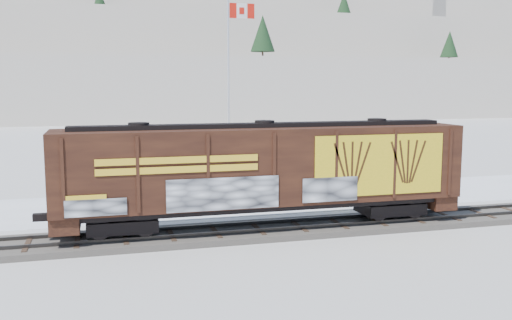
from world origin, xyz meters
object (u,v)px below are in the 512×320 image
object	(u,v)px
hopper_railcar	(265,169)
car_silver	(176,189)
flagpole	(230,116)
car_dark	(392,183)
car_white	(342,191)

from	to	relation	value
hopper_railcar	car_silver	size ratio (longest dim) A/B	4.65
flagpole	car_silver	bearing A→B (deg)	-131.44
flagpole	car_dark	size ratio (longest dim) A/B	2.59
hopper_railcar	car_silver	distance (m)	9.29
flagpole	car_silver	distance (m)	7.84
flagpole	car_dark	xyz separation A→B (m)	(8.95, -6.55, -3.99)
car_silver	car_white	bearing A→B (deg)	-104.76
car_silver	car_dark	distance (m)	13.50
hopper_railcar	car_dark	size ratio (longest dim) A/B	3.87
car_dark	car_white	bearing A→B (deg)	101.98
car_dark	car_silver	bearing A→B (deg)	75.89
hopper_railcar	car_dark	world-z (taller)	hopper_railcar
flagpole	car_white	bearing A→B (deg)	-58.20
car_white	car_dark	world-z (taller)	car_dark
hopper_railcar	car_dark	bearing A→B (deg)	33.87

